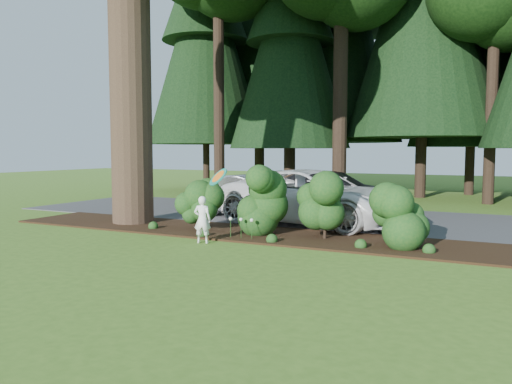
% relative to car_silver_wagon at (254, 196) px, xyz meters
% --- Properties ---
extents(ground, '(80.00, 80.00, 0.00)m').
position_rel_car_silver_wagon_xyz_m(ground, '(1.86, -6.21, -0.73)').
color(ground, '#3C641C').
rests_on(ground, ground).
extents(mulch_bed, '(16.00, 2.50, 0.05)m').
position_rel_car_silver_wagon_xyz_m(mulch_bed, '(1.86, -2.96, -0.71)').
color(mulch_bed, black).
rests_on(mulch_bed, ground).
extents(driveway, '(22.00, 6.00, 0.03)m').
position_rel_car_silver_wagon_xyz_m(driveway, '(1.86, 1.29, -0.72)').
color(driveway, '#38383A').
rests_on(driveway, ground).
extents(shrub_row, '(6.53, 1.60, 1.61)m').
position_rel_car_silver_wagon_xyz_m(shrub_row, '(2.63, -3.07, 0.08)').
color(shrub_row, '#133E16').
rests_on(shrub_row, ground).
extents(lily_cluster, '(0.69, 0.09, 0.57)m').
position_rel_car_silver_wagon_xyz_m(lily_cluster, '(1.56, -3.81, -0.23)').
color(lily_cluster, '#133E16').
rests_on(lily_cluster, ground).
extents(car_silver_wagon, '(4.45, 2.25, 1.40)m').
position_rel_car_silver_wagon_xyz_m(car_silver_wagon, '(0.00, 0.00, 0.00)').
color(car_silver_wagon, '#B0B0B5').
rests_on(car_silver_wagon, driveway).
extents(car_white_suv, '(6.31, 3.77, 1.64)m').
position_rel_car_silver_wagon_xyz_m(car_white_suv, '(2.37, -0.64, 0.12)').
color(car_white_suv, white).
rests_on(car_white_suv, driveway).
extents(car_dark_suv, '(5.08, 2.21, 1.46)m').
position_rel_car_silver_wagon_xyz_m(car_dark_suv, '(1.73, 3.13, 0.03)').
color(car_dark_suv, black).
rests_on(car_dark_suv, driveway).
extents(child, '(0.48, 0.38, 1.15)m').
position_rel_car_silver_wagon_xyz_m(child, '(0.92, -4.60, -0.16)').
color(child, white).
rests_on(child, ground).
extents(frisbee, '(0.65, 0.46, 0.58)m').
position_rel_car_silver_wagon_xyz_m(frisbee, '(1.20, -4.30, 0.87)').
color(frisbee, '#167D68').
rests_on(frisbee, ground).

